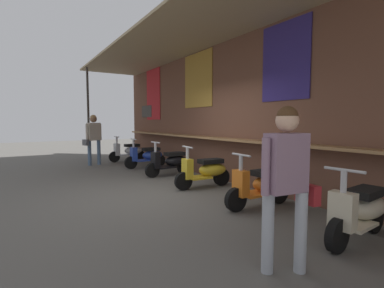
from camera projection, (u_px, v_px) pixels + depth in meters
ground_plane at (163, 193)px, 5.94m from camera, size 37.67×37.67×0.00m
market_stall_facade at (233, 98)px, 6.76m from camera, size 13.45×2.52×3.73m
scooter_silver at (129, 151)px, 10.81m from camera, size 0.46×1.40×0.97m
scooter_blue at (148, 156)px, 9.29m from camera, size 0.46×1.40×0.97m
scooter_black at (171, 162)px, 7.91m from camera, size 0.46×1.40×0.97m
scooter_yellow at (206, 171)px, 6.46m from camera, size 0.49×1.40×0.97m
scooter_orange at (262, 185)px, 5.00m from camera, size 0.47×1.40×0.97m
scooter_cream at (361, 210)px, 3.57m from camera, size 0.50×1.40×0.97m
shopper_with_handbag at (287, 173)px, 2.76m from camera, size 0.31×0.66×1.65m
shopper_browsing at (93, 134)px, 9.76m from camera, size 0.42×0.67×1.74m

